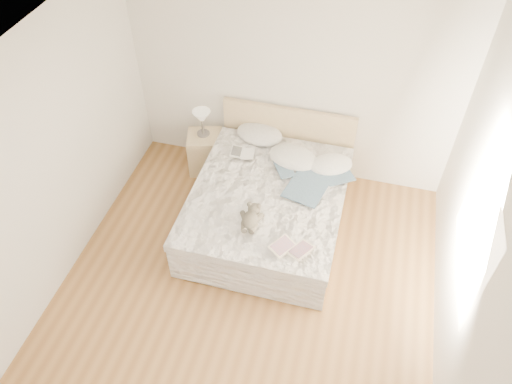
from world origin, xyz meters
TOP-DOWN VIEW (x-y plane):
  - floor at (0.00, 0.00)m, footprint 4.00×4.50m
  - ceiling at (0.00, 0.00)m, footprint 4.00×4.50m
  - wall_back at (0.00, 2.25)m, footprint 4.00×0.02m
  - wall_left at (-2.00, 0.00)m, footprint 0.02×4.50m
  - wall_right at (2.00, 0.00)m, footprint 0.02×4.50m
  - window at (1.99, 0.30)m, footprint 0.02×1.30m
  - bed at (0.00, 1.19)m, footprint 1.72×2.14m
  - nightstand at (-1.05, 1.92)m, footprint 0.54×0.51m
  - table_lamp at (-1.07, 1.95)m, footprint 0.28×0.28m
  - pillow_left at (-0.34, 2.04)m, footprint 0.67×0.52m
  - pillow_middle at (0.17, 1.71)m, footprint 0.70×0.58m
  - pillow_right at (0.63, 1.70)m, footprint 0.63×0.57m
  - blouse at (0.43, 1.31)m, footprint 0.81×0.84m
  - photo_book at (-0.45, 1.64)m, footprint 0.33×0.25m
  - childrens_book at (0.44, 0.36)m, footprint 0.47×0.43m
  - teddy_bear at (-0.06, 0.55)m, footprint 0.25×0.34m

SIDE VIEW (x-z plane):
  - floor at x=0.00m, z-range 0.00..0.00m
  - nightstand at x=-1.05m, z-range 0.00..0.56m
  - bed at x=0.00m, z-range -0.19..0.81m
  - blouse at x=0.43m, z-range 0.62..0.64m
  - photo_book at x=-0.45m, z-range 0.62..0.64m
  - childrens_book at x=0.44m, z-range 0.62..0.64m
  - pillow_left at x=-0.34m, z-range 0.55..0.73m
  - pillow_middle at x=0.17m, z-range 0.55..0.73m
  - pillow_right at x=0.63m, z-range 0.56..0.72m
  - teddy_bear at x=-0.06m, z-range 0.57..0.73m
  - table_lamp at x=-1.07m, z-range 0.64..1.00m
  - wall_back at x=0.00m, z-range 0.00..2.70m
  - wall_left at x=-2.00m, z-range 0.00..2.70m
  - wall_right at x=2.00m, z-range 0.00..2.70m
  - window at x=1.99m, z-range 0.90..2.00m
  - ceiling at x=0.00m, z-range 2.70..2.70m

